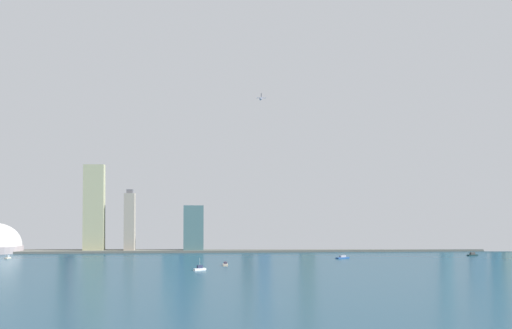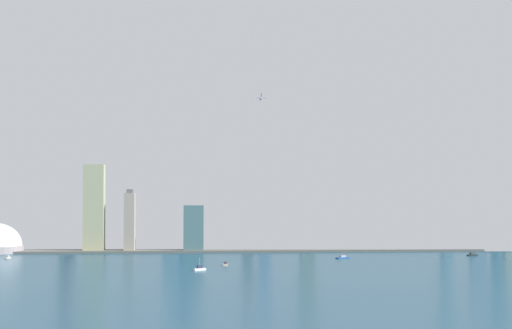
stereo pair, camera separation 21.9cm
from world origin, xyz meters
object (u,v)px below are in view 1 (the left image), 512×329
object	(u,v)px
skyscraper_6	(307,196)
boat_7	(200,269)
skyscraper_11	(264,194)
boat_1	(225,264)
skyscraper_1	(510,225)
airplane	(260,99)
skyscraper_0	(184,199)
boat_5	(472,255)
skyscraper_9	(477,217)
skyscraper_12	(69,198)
skyscraper_8	(194,229)
observation_tower	(70,142)
skyscraper_4	(248,201)
skyscraper_7	(498,191)
skyscraper_3	(446,183)
skyscraper_13	(130,222)
boat_6	(8,257)
boat_4	(343,257)
skyscraper_5	(171,218)
skyscraper_10	(94,208)

from	to	relation	value
skyscraper_6	boat_7	size ratio (longest dim) A/B	11.50
skyscraper_11	boat_1	xyz separation A→B (m)	(-67.97, -315.96, -73.35)
skyscraper_1	airplane	size ratio (longest dim) A/B	2.50
skyscraper_0	boat_1	bearing A→B (deg)	-81.06
boat_5	skyscraper_9	bearing A→B (deg)	47.95
skyscraper_6	airplane	distance (m)	157.41
skyscraper_1	boat_5	distance (m)	124.47
skyscraper_12	boat_1	xyz separation A→B (m)	(211.21, -317.28, -68.06)
skyscraper_8	boat_5	size ratio (longest dim) A/B	4.20
observation_tower	skyscraper_4	distance (m)	257.89
skyscraper_6	skyscraper_7	size ratio (longest dim) A/B	0.87
skyscraper_11	boat_5	distance (m)	319.76
skyscraper_9	skyscraper_4	bearing A→B (deg)	163.18
skyscraper_3	airplane	xyz separation A→B (m)	(-275.77, -87.42, 107.89)
skyscraper_13	boat_6	bearing A→B (deg)	-144.29
skyscraper_9	boat_4	xyz separation A→B (m)	(-205.09, -122.65, -42.71)
skyscraper_3	skyscraper_4	xyz separation A→B (m)	(-285.68, 6.24, -24.42)
observation_tower	skyscraper_5	world-z (taller)	observation_tower
skyscraper_9	skyscraper_7	bearing A→B (deg)	52.32
skyscraper_6	skyscraper_1	bearing A→B (deg)	-14.30
airplane	skyscraper_8	bearing A→B (deg)	90.07
observation_tower	skyscraper_8	distance (m)	206.77
skyscraper_12	skyscraper_13	bearing A→B (deg)	-49.68
boat_6	boat_7	world-z (taller)	boat_7
skyscraper_7	boat_5	bearing A→B (deg)	-120.61
skyscraper_5	skyscraper_12	distance (m)	163.15
skyscraper_8	airplane	xyz separation A→B (m)	(85.79, 2.95, 167.84)
skyscraper_0	skyscraper_3	xyz separation A→B (m)	(375.94, -16.18, 22.11)
skyscraper_9	skyscraper_0	bearing A→B (deg)	165.54
skyscraper_3	skyscraper_9	xyz separation A→B (m)	(14.63, -84.52, -45.83)
observation_tower	skyscraper_9	xyz separation A→B (m)	(541.63, -44.04, -99.45)
skyscraper_0	skyscraper_6	xyz separation A→B (m)	(171.07, -41.28, 4.03)
boat_1	boat_4	distance (m)	159.64
skyscraper_3	boat_5	size ratio (longest dim) A/B	13.99
skyscraper_4	boat_1	world-z (taller)	skyscraper_4
skyscraper_7	airplane	bearing A→B (deg)	-167.16
boat_4	boat_6	distance (m)	384.45
skyscraper_10	skyscraper_5	bearing A→B (deg)	24.92
skyscraper_11	skyscraper_13	world-z (taller)	skyscraper_11
skyscraper_9	boat_1	bearing A→B (deg)	-149.28
skyscraper_0	skyscraper_6	size ratio (longest dim) A/B	0.97
skyscraper_8	boat_7	xyz separation A→B (m)	(7.01, -247.29, -28.03)
boat_1	boat_5	distance (m)	320.33
observation_tower	skyscraper_1	world-z (taller)	observation_tower
skyscraper_13	boat_6	xyz separation A→B (m)	(-130.60, -93.89, -37.28)
skyscraper_13	skyscraper_3	bearing A→B (deg)	10.74
skyscraper_4	boat_7	distance (m)	356.44
skyscraper_13	skyscraper_5	bearing A→B (deg)	43.49
skyscraper_0	boat_7	xyz separation A→B (m)	(21.38, -353.83, -65.87)
skyscraper_5	skyscraper_9	bearing A→B (deg)	-6.87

